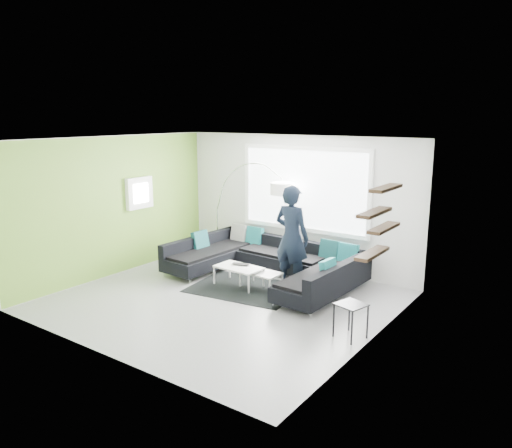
# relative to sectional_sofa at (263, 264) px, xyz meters

# --- Properties ---
(ground) EXTENTS (5.50, 5.50, 0.00)m
(ground) POSITION_rel_sectional_sofa_xyz_m (0.03, -1.30, -0.34)
(ground) COLOR gray
(ground) RESTS_ON ground
(room_shell) EXTENTS (5.54, 5.04, 2.82)m
(room_shell) POSITION_rel_sectional_sofa_xyz_m (0.07, -1.09, 1.47)
(room_shell) COLOR silver
(room_shell) RESTS_ON ground
(sectional_sofa) EXTENTS (3.68, 2.38, 0.77)m
(sectional_sofa) POSITION_rel_sectional_sofa_xyz_m (0.00, 0.00, 0.00)
(sectional_sofa) COLOR black
(sectional_sofa) RESTS_ON ground
(rug) EXTENTS (2.15, 1.69, 0.01)m
(rug) POSITION_rel_sectional_sofa_xyz_m (-0.01, -0.56, -0.33)
(rug) COLOR black
(rug) RESTS_ON ground
(coffee_table) EXTENTS (1.18, 0.72, 0.38)m
(coffee_table) POSITION_rel_sectional_sofa_xyz_m (0.00, -0.43, -0.15)
(coffee_table) COLOR white
(coffee_table) RESTS_ON ground
(arc_lamp) EXTENTS (2.15, 0.97, 2.23)m
(arc_lamp) POSITION_rel_sectional_sofa_xyz_m (-1.83, 0.83, 0.77)
(arc_lamp) COLOR silver
(arc_lamp) RESTS_ON ground
(side_table) EXTENTS (0.47, 0.47, 0.53)m
(side_table) POSITION_rel_sectional_sofa_xyz_m (2.50, -1.37, -0.08)
(side_table) COLOR black
(side_table) RESTS_ON ground
(person) EXTENTS (0.77, 0.55, 1.95)m
(person) POSITION_rel_sectional_sofa_xyz_m (0.64, 0.02, 0.63)
(person) COLOR black
(person) RESTS_ON ground
(laptop) EXTENTS (0.47, 0.42, 0.03)m
(laptop) POSITION_rel_sectional_sofa_xyz_m (-0.23, -0.43, 0.05)
(laptop) COLOR black
(laptop) RESTS_ON coffee_table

